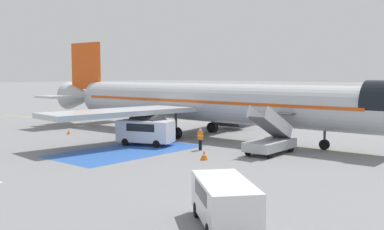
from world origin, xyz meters
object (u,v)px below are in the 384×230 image
airliner (203,103)px  boarding_stairs_forward (270,141)px  service_van_1 (225,199)px  ground_crew_0 (133,124)px  ground_crew_1 (200,138)px  fuel_tanker (252,104)px  traffic_cone_1 (69,132)px  service_van_0 (146,130)px  ground_crew_2 (132,126)px  traffic_cone_0 (204,155)px

airliner → boarding_stairs_forward: (10.05, -4.12, -2.37)m
boarding_stairs_forward → service_van_1: boarding_stairs_forward is taller
airliner → ground_crew_0: airliner is taller
boarding_stairs_forward → ground_crew_1: boarding_stairs_forward is taller
fuel_tanker → boarding_stairs_forward: bearing=-61.7°
airliner → traffic_cone_1: airliner is taller
service_van_1 → airliner: bearing=-98.7°
service_van_0 → ground_crew_0: bearing=-144.0°
ground_crew_0 → ground_crew_2: ground_crew_0 is taller
boarding_stairs_forward → ground_crew_1: bearing=-157.9°
service_van_1 → traffic_cone_0: (-9.54, 10.51, -0.81)m
ground_crew_0 → traffic_cone_1: ground_crew_0 is taller
ground_crew_1 → traffic_cone_1: bearing=9.6°
boarding_stairs_forward → ground_crew_1: (-5.17, -2.27, 0.04)m
airliner → ground_crew_2: bearing=-53.6°
fuel_tanker → ground_crew_2: (2.82, -26.04, -0.70)m
traffic_cone_0 → ground_crew_0: bearing=156.5°
airliner → ground_crew_0: 7.85m
service_van_0 → traffic_cone_0: service_van_0 is taller
ground_crew_1 → ground_crew_0: bearing=-10.6°
service_van_0 → ground_crew_2: bearing=-140.8°
service_van_1 → fuel_tanker: bearing=-108.0°
traffic_cone_1 → airliner: bearing=33.4°
fuel_tanker → service_van_1: size_ratio=2.22×
ground_crew_0 → traffic_cone_1: (-4.77, -4.56, -0.78)m
service_van_1 → ground_crew_2: size_ratio=2.68×
airliner → service_van_0: (-0.41, -7.45, -2.05)m
fuel_tanker → traffic_cone_1: 29.56m
fuel_tanker → service_van_0: fuel_tanker is taller
boarding_stairs_forward → fuel_tanker: 31.73m
airliner → service_van_0: size_ratio=8.37×
ground_crew_0 → airliner: bearing=135.0°
traffic_cone_0 → service_van_0: bearing=166.4°
ground_crew_2 → traffic_cone_1: 6.92m
service_van_0 → traffic_cone_1: service_van_0 is taller
traffic_cone_0 → service_van_1: bearing=-47.8°
service_van_0 → ground_crew_0: size_ratio=2.96×
traffic_cone_1 → ground_crew_1: bearing=4.4°
traffic_cone_0 → ground_crew_1: bearing=133.2°
fuel_tanker → service_van_1: 48.88m
traffic_cone_1 → ground_crew_2: bearing=28.8°
airliner → ground_crew_1: airliner is taller
airliner → traffic_cone_0: airliner is taller
airliner → boarding_stairs_forward: 11.11m
fuel_tanker → ground_crew_0: 24.84m
boarding_stairs_forward → fuel_tanker: (-18.44, 25.81, 0.74)m
ground_crew_0 → ground_crew_1: 12.16m
traffic_cone_1 → boarding_stairs_forward: bearing=9.3°
boarding_stairs_forward → traffic_cone_0: 5.81m
ground_crew_2 → traffic_cone_0: size_ratio=2.63×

